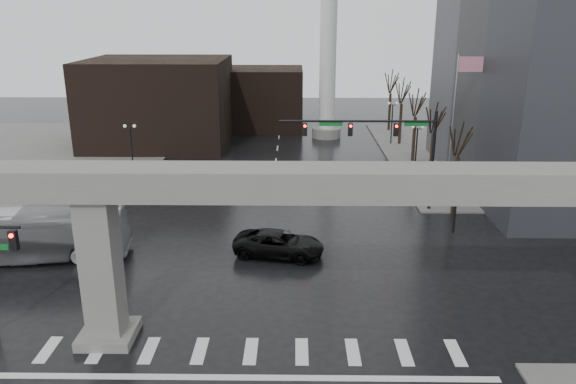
{
  "coord_description": "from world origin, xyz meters",
  "views": [
    {
      "loc": [
        2.04,
        -23.75,
        15.24
      ],
      "look_at": [
        1.62,
        9.45,
        4.5
      ],
      "focal_mm": 35.0,
      "sensor_mm": 36.0,
      "label": 1
    }
  ],
  "objects": [
    {
      "name": "ground",
      "position": [
        0.0,
        0.0,
        0.0
      ],
      "size": [
        160.0,
        160.0,
        0.0
      ],
      "primitive_type": "plane",
      "color": "black",
      "rests_on": "ground"
    },
    {
      "name": "sidewalk_ne",
      "position": [
        26.0,
        36.0,
        0.07
      ],
      "size": [
        28.0,
        36.0,
        0.15
      ],
      "primitive_type": "cube",
      "color": "slate",
      "rests_on": "ground"
    },
    {
      "name": "sidewalk_nw",
      "position": [
        -26.0,
        36.0,
        0.07
      ],
      "size": [
        28.0,
        36.0,
        0.15
      ],
      "primitive_type": "cube",
      "color": "slate",
      "rests_on": "ground"
    },
    {
      "name": "elevated_guideway",
      "position": [
        1.26,
        0.0,
        6.88
      ],
      "size": [
        48.0,
        2.6,
        8.7
      ],
      "color": "gray",
      "rests_on": "ground"
    },
    {
      "name": "building_far_left",
      "position": [
        -14.0,
        42.0,
        5.0
      ],
      "size": [
        16.0,
        14.0,
        10.0
      ],
      "primitive_type": "cube",
      "color": "black",
      "rests_on": "ground"
    },
    {
      "name": "building_far_mid",
      "position": [
        -2.0,
        52.0,
        4.0
      ],
      "size": [
        10.0,
        10.0,
        8.0
      ],
      "primitive_type": "cube",
      "color": "black",
      "rests_on": "ground"
    },
    {
      "name": "smokestack",
      "position": [
        6.0,
        46.0,
        13.35
      ],
      "size": [
        3.6,
        3.6,
        30.0
      ],
      "color": "silver",
      "rests_on": "ground"
    },
    {
      "name": "signal_mast_arm",
      "position": [
        8.99,
        18.8,
        5.83
      ],
      "size": [
        12.12,
        0.43,
        8.0
      ],
      "color": "black",
      "rests_on": "ground"
    },
    {
      "name": "flagpole_assembly",
      "position": [
        15.29,
        22.0,
        7.53
      ],
      "size": [
        2.06,
        0.12,
        12.0
      ],
      "color": "silver",
      "rests_on": "ground"
    },
    {
      "name": "lamp_right_0",
      "position": [
        13.5,
        14.0,
        3.47
      ],
      "size": [
        1.22,
        0.32,
        5.11
      ],
      "color": "black",
      "rests_on": "ground"
    },
    {
      "name": "lamp_right_1",
      "position": [
        13.5,
        28.0,
        3.47
      ],
      "size": [
        1.22,
        0.32,
        5.11
      ],
      "color": "black",
      "rests_on": "ground"
    },
    {
      "name": "lamp_right_2",
      "position": [
        13.5,
        42.0,
        3.47
      ],
      "size": [
        1.22,
        0.32,
        5.11
      ],
      "color": "black",
      "rests_on": "ground"
    },
    {
      "name": "lamp_left_0",
      "position": [
        -13.5,
        14.0,
        3.47
      ],
      "size": [
        1.22,
        0.32,
        5.11
      ],
      "color": "black",
      "rests_on": "ground"
    },
    {
      "name": "lamp_left_1",
      "position": [
        -13.5,
        28.0,
        3.47
      ],
      "size": [
        1.22,
        0.32,
        5.11
      ],
      "color": "black",
      "rests_on": "ground"
    },
    {
      "name": "lamp_left_2",
      "position": [
        -13.5,
        42.0,
        3.47
      ],
      "size": [
        1.22,
        0.32,
        5.11
      ],
      "color": "black",
      "rests_on": "ground"
    },
    {
      "name": "tree_right_0",
      "position": [
        14.53,
        18.02,
        2.79
      ],
      "size": [
        1.09,
        1.58,
        7.5
      ],
      "color": "black",
      "rests_on": "ground"
    },
    {
      "name": "tree_right_1",
      "position": [
        14.53,
        26.02,
        2.85
      ],
      "size": [
        1.09,
        1.61,
        7.67
      ],
      "color": "black",
      "rests_on": "ground"
    },
    {
      "name": "tree_right_2",
      "position": [
        14.53,
        34.02,
        2.91
      ],
      "size": [
        1.1,
        1.63,
        7.85
      ],
      "color": "black",
      "rests_on": "ground"
    },
    {
      "name": "tree_right_3",
      "position": [
        14.53,
        42.02,
        2.98
      ],
      "size": [
        1.11,
        1.66,
        8.02
      ],
      "color": "black",
      "rests_on": "ground"
    },
    {
      "name": "tree_right_4",
      "position": [
        14.53,
        50.02,
        3.04
      ],
      "size": [
        1.12,
        1.69,
        8.19
      ],
      "color": "black",
      "rests_on": "ground"
    },
    {
      "name": "pickup_truck",
      "position": [
        1.02,
        9.91,
        0.81
      ],
      "size": [
        6.25,
        3.75,
        1.62
      ],
      "primitive_type": "imported",
      "rotation": [
        0.0,
        0.0,
        1.38
      ],
      "color": "black",
      "rests_on": "ground"
    },
    {
      "name": "city_bus",
      "position": [
        -14.85,
        9.17,
        1.7
      ],
      "size": [
        12.49,
        4.52,
        3.4
      ],
      "primitive_type": "imported",
      "rotation": [
        0.0,
        0.0,
        1.71
      ],
      "color": "#9C9CA0",
      "rests_on": "ground"
    }
  ]
}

